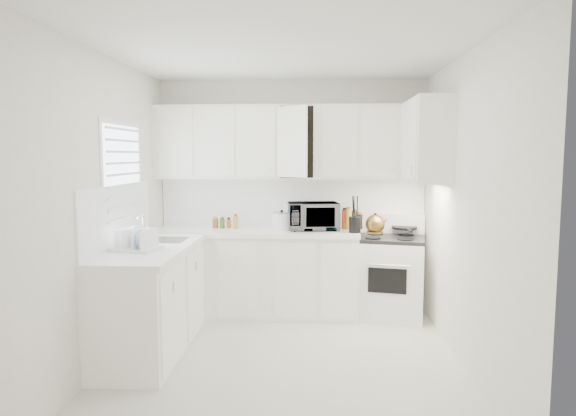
# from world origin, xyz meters

# --- Properties ---
(floor) EXTENTS (3.20, 3.20, 0.00)m
(floor) POSITION_xyz_m (0.00, 0.00, 0.00)
(floor) COLOR silver
(floor) RESTS_ON ground
(ceiling) EXTENTS (3.20, 3.20, 0.00)m
(ceiling) POSITION_xyz_m (0.00, 0.00, 2.60)
(ceiling) COLOR white
(ceiling) RESTS_ON ground
(wall_back) EXTENTS (3.00, 0.00, 3.00)m
(wall_back) POSITION_xyz_m (0.00, 1.60, 1.30)
(wall_back) COLOR white
(wall_back) RESTS_ON ground
(wall_front) EXTENTS (3.00, 0.00, 3.00)m
(wall_front) POSITION_xyz_m (0.00, -1.60, 1.30)
(wall_front) COLOR white
(wall_front) RESTS_ON ground
(wall_left) EXTENTS (0.00, 3.20, 3.20)m
(wall_left) POSITION_xyz_m (-1.50, 0.00, 1.30)
(wall_left) COLOR white
(wall_left) RESTS_ON ground
(wall_right) EXTENTS (0.00, 3.20, 3.20)m
(wall_right) POSITION_xyz_m (1.50, 0.00, 1.30)
(wall_right) COLOR white
(wall_right) RESTS_ON ground
(window_blinds) EXTENTS (0.06, 0.96, 1.06)m
(window_blinds) POSITION_xyz_m (-1.48, 0.35, 1.55)
(window_blinds) COLOR white
(window_blinds) RESTS_ON wall_left
(lower_cabinets_back) EXTENTS (2.22, 0.60, 0.90)m
(lower_cabinets_back) POSITION_xyz_m (-0.39, 1.30, 0.45)
(lower_cabinets_back) COLOR white
(lower_cabinets_back) RESTS_ON floor
(lower_cabinets_left) EXTENTS (0.60, 1.60, 0.90)m
(lower_cabinets_left) POSITION_xyz_m (-1.20, 0.20, 0.45)
(lower_cabinets_left) COLOR white
(lower_cabinets_left) RESTS_ON floor
(countertop_back) EXTENTS (2.24, 0.64, 0.05)m
(countertop_back) POSITION_xyz_m (-0.39, 1.29, 0.93)
(countertop_back) COLOR white
(countertop_back) RESTS_ON lower_cabinets_back
(countertop_left) EXTENTS (0.64, 1.62, 0.05)m
(countertop_left) POSITION_xyz_m (-1.19, 0.20, 0.93)
(countertop_left) COLOR white
(countertop_left) RESTS_ON lower_cabinets_left
(backsplash_back) EXTENTS (2.98, 0.02, 0.55)m
(backsplash_back) POSITION_xyz_m (0.00, 1.59, 1.23)
(backsplash_back) COLOR white
(backsplash_back) RESTS_ON wall_back
(backsplash_left) EXTENTS (0.02, 1.60, 0.55)m
(backsplash_left) POSITION_xyz_m (-1.49, 0.20, 1.23)
(backsplash_left) COLOR white
(backsplash_left) RESTS_ON wall_left
(upper_cabinets_back) EXTENTS (3.00, 0.33, 0.80)m
(upper_cabinets_back) POSITION_xyz_m (0.00, 1.44, 1.50)
(upper_cabinets_back) COLOR white
(upper_cabinets_back) RESTS_ON wall_back
(upper_cabinets_right) EXTENTS (0.33, 0.90, 0.80)m
(upper_cabinets_right) POSITION_xyz_m (1.33, 0.82, 1.50)
(upper_cabinets_right) COLOR white
(upper_cabinets_right) RESTS_ON wall_right
(sink) EXTENTS (0.42, 0.38, 0.30)m
(sink) POSITION_xyz_m (-1.19, 0.55, 1.07)
(sink) COLOR gray
(sink) RESTS_ON countertop_left
(stove) EXTENTS (0.84, 0.74, 1.12)m
(stove) POSITION_xyz_m (1.07, 1.29, 0.56)
(stove) COLOR white
(stove) RESTS_ON floor
(tea_kettle) EXTENTS (0.31, 0.29, 0.23)m
(tea_kettle) POSITION_xyz_m (0.89, 1.13, 1.06)
(tea_kettle) COLOR olive
(tea_kettle) RESTS_ON stove
(frying_pan) EXTENTS (0.31, 0.49, 0.04)m
(frying_pan) POSITION_xyz_m (1.25, 1.45, 0.97)
(frying_pan) COLOR black
(frying_pan) RESTS_ON stove
(microwave) EXTENTS (0.57, 0.37, 0.36)m
(microwave) POSITION_xyz_m (0.24, 1.32, 1.13)
(microwave) COLOR gray
(microwave) RESTS_ON countertop_back
(rice_cooker) EXTENTS (0.28, 0.28, 0.22)m
(rice_cooker) POSITION_xyz_m (-0.10, 1.29, 1.06)
(rice_cooker) COLOR white
(rice_cooker) RESTS_ON countertop_back
(paper_towel) EXTENTS (0.12, 0.12, 0.27)m
(paper_towel) POSITION_xyz_m (-0.03, 1.44, 1.08)
(paper_towel) COLOR white
(paper_towel) RESTS_ON countertop_back
(utensil_crock) EXTENTS (0.16, 0.16, 0.40)m
(utensil_crock) POSITION_xyz_m (0.68, 1.12, 1.15)
(utensil_crock) COLOR black
(utensil_crock) RESTS_ON countertop_back
(dish_rack) EXTENTS (0.45, 0.38, 0.22)m
(dish_rack) POSITION_xyz_m (-1.26, 0.01, 1.06)
(dish_rack) COLOR white
(dish_rack) RESTS_ON countertop_left
(spice_left_0) EXTENTS (0.06, 0.06, 0.13)m
(spice_left_0) POSITION_xyz_m (-0.85, 1.42, 1.02)
(spice_left_0) COLOR brown
(spice_left_0) RESTS_ON countertop_back
(spice_left_1) EXTENTS (0.06, 0.06, 0.13)m
(spice_left_1) POSITION_xyz_m (-0.78, 1.33, 1.02)
(spice_left_1) COLOR #396321
(spice_left_1) RESTS_ON countertop_back
(spice_left_2) EXTENTS (0.06, 0.06, 0.13)m
(spice_left_2) POSITION_xyz_m (-0.70, 1.42, 1.02)
(spice_left_2) COLOR #CF501B
(spice_left_2) RESTS_ON countertop_back
(spice_left_3) EXTENTS (0.06, 0.06, 0.13)m
(spice_left_3) POSITION_xyz_m (-0.62, 1.33, 1.02)
(spice_left_3) COLOR gold
(spice_left_3) RESTS_ON countertop_back
(sauce_right_0) EXTENTS (0.06, 0.06, 0.19)m
(sauce_right_0) POSITION_xyz_m (0.58, 1.46, 1.05)
(sauce_right_0) COLOR #CF501B
(sauce_right_0) RESTS_ON countertop_back
(sauce_right_1) EXTENTS (0.06, 0.06, 0.19)m
(sauce_right_1) POSITION_xyz_m (0.64, 1.40, 1.05)
(sauce_right_1) COLOR gold
(sauce_right_1) RESTS_ON countertop_back
(sauce_right_2) EXTENTS (0.06, 0.06, 0.19)m
(sauce_right_2) POSITION_xyz_m (0.69, 1.46, 1.05)
(sauce_right_2) COLOR brown
(sauce_right_2) RESTS_ON countertop_back
(sauce_right_3) EXTENTS (0.06, 0.06, 0.19)m
(sauce_right_3) POSITION_xyz_m (0.74, 1.40, 1.05)
(sauce_right_3) COLOR black
(sauce_right_3) RESTS_ON countertop_back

